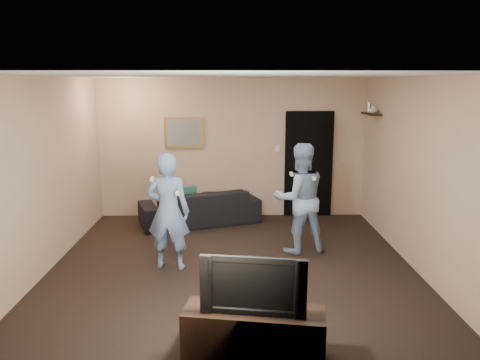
{
  "coord_description": "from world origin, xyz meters",
  "views": [
    {
      "loc": [
        0.01,
        -6.23,
        2.5
      ],
      "look_at": [
        0.11,
        0.3,
        1.15
      ],
      "focal_mm": 35.0,
      "sensor_mm": 36.0,
      "label": 1
    }
  ],
  "objects_px": {
    "wii_player_left": "(168,211)",
    "wii_player_right": "(300,198)",
    "sofa": "(200,207)",
    "tv_console": "(254,333)",
    "television": "(254,282)"
  },
  "relations": [
    {
      "from": "sofa",
      "to": "television",
      "type": "distance_m",
      "value": 4.39
    },
    {
      "from": "television",
      "to": "wii_player_left",
      "type": "xyz_separation_m",
      "value": [
        -1.06,
        2.2,
        0.05
      ]
    },
    {
      "from": "television",
      "to": "wii_player_right",
      "type": "relative_size",
      "value": 0.57
    },
    {
      "from": "sofa",
      "to": "wii_player_left",
      "type": "distance_m",
      "value": 2.17
    },
    {
      "from": "sofa",
      "to": "tv_console",
      "type": "xyz_separation_m",
      "value": [
        0.79,
        -4.3,
        -0.06
      ]
    },
    {
      "from": "wii_player_right",
      "to": "tv_console",
      "type": "bearing_deg",
      "value": -106.0
    },
    {
      "from": "wii_player_right",
      "to": "television",
      "type": "bearing_deg",
      "value": -106.0
    },
    {
      "from": "tv_console",
      "to": "sofa",
      "type": "bearing_deg",
      "value": 109.57
    },
    {
      "from": "wii_player_left",
      "to": "wii_player_right",
      "type": "distance_m",
      "value": 1.97
    },
    {
      "from": "tv_console",
      "to": "television",
      "type": "distance_m",
      "value": 0.5
    },
    {
      "from": "sofa",
      "to": "television",
      "type": "height_order",
      "value": "television"
    },
    {
      "from": "television",
      "to": "wii_player_right",
      "type": "height_order",
      "value": "wii_player_right"
    },
    {
      "from": "television",
      "to": "wii_player_left",
      "type": "relative_size",
      "value": 0.59
    },
    {
      "from": "tv_console",
      "to": "wii_player_left",
      "type": "bearing_deg",
      "value": 124.95
    },
    {
      "from": "tv_console",
      "to": "wii_player_right",
      "type": "xyz_separation_m",
      "value": [
        0.81,
        2.81,
        0.58
      ]
    }
  ]
}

